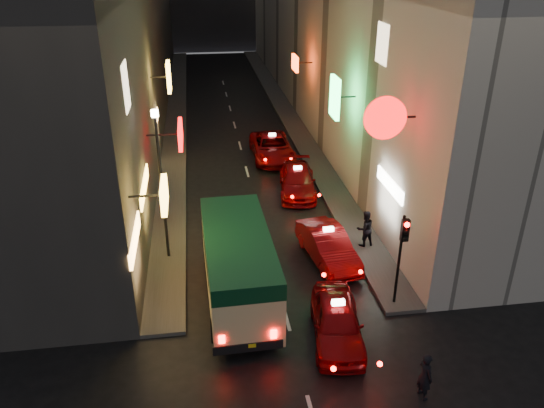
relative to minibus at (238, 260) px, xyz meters
name	(u,v)px	position (x,y,z in m)	size (l,w,h in m)	color
sidewalk_left	(176,115)	(-2.71, 24.32, -1.68)	(1.50, 52.00, 0.15)	#494644
sidewalk_right	(285,110)	(5.79, 24.32, -1.68)	(1.50, 52.00, 0.15)	#494644
minibus	(238,260)	(0.00, 0.00, 0.00)	(2.41, 6.50, 2.78)	beige
taxi_near	(337,319)	(3.01, -2.52, -0.97)	(2.69, 5.17, 1.74)	maroon
taxi_second	(328,243)	(3.87, 2.28, -0.96)	(2.80, 5.27, 1.76)	maroon
taxi_third	(297,179)	(3.89, 9.11, -0.99)	(2.59, 5.02, 1.70)	maroon
taxi_far	(272,145)	(3.30, 14.26, -0.92)	(2.18, 5.27, 1.84)	maroon
pedestrian_crossing	(426,373)	(4.84, -5.37, -0.89)	(0.57, 0.37, 1.73)	black
pedestrian_sidewalk	(365,226)	(5.66, 3.00, -0.69)	(0.69, 0.43, 1.83)	black
traffic_light	(403,243)	(5.54, -1.20, 0.93)	(0.26, 0.43, 3.50)	black
lamp_post	(161,177)	(-2.66, 3.32, 1.97)	(0.28, 0.28, 6.22)	black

